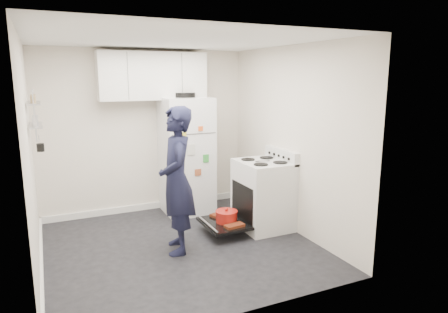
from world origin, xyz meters
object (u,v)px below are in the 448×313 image
electric_range (262,195)px  refrigerator (186,155)px  open_oven_door (225,220)px  person (177,181)px

electric_range → refrigerator: 1.39m
open_oven_door → refrigerator: 1.31m
open_oven_door → person: 1.04m
refrigerator → person: 1.46m
person → refrigerator: bearing=168.1°
electric_range → open_oven_door: (-0.57, 0.00, -0.28)m
refrigerator → person: refrigerator is taller
person → electric_range: bearing=112.2°
refrigerator → open_oven_door: bearing=-82.1°
open_oven_door → refrigerator: refrigerator is taller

